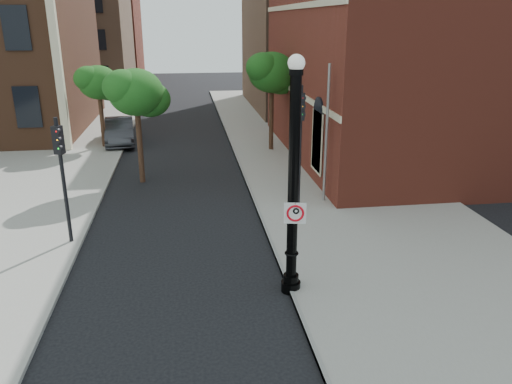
{
  "coord_description": "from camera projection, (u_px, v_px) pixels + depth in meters",
  "views": [
    {
      "loc": [
        -0.49,
        -11.0,
        6.86
      ],
      "look_at": [
        1.35,
        2.0,
        2.33
      ],
      "focal_mm": 35.0,
      "sensor_mm": 36.0,
      "label": 1
    }
  ],
  "objects": [
    {
      "name": "traffic_signal_right",
      "position": [
        300.0,
        127.0,
        18.27
      ],
      "size": [
        0.34,
        0.4,
        4.69
      ],
      "rotation": [
        0.0,
        0.0,
        -0.2
      ],
      "color": "black",
      "rests_on": "ground"
    },
    {
      "name": "parked_car",
      "position": [
        120.0,
        131.0,
        29.06
      ],
      "size": [
        2.08,
        4.68,
        1.49
      ],
      "primitive_type": "imported",
      "rotation": [
        0.0,
        0.0,
        0.11
      ],
      "color": "#2F2F34",
      "rests_on": "ground"
    },
    {
      "name": "traffic_signal_left",
      "position": [
        61.0,
        161.0,
        15.21
      ],
      "size": [
        0.33,
        0.37,
        4.14
      ],
      "rotation": [
        0.0,
        0.0,
        -0.35
      ],
      "color": "black",
      "rests_on": "ground"
    },
    {
      "name": "lamppost",
      "position": [
        293.0,
        191.0,
        12.44
      ],
      "size": [
        0.52,
        0.52,
        6.14
      ],
      "color": "black",
      "rests_on": "ground"
    },
    {
      "name": "sidewalk_right",
      "position": [
        332.0,
        178.0,
        22.73
      ],
      "size": [
        8.0,
        60.0,
        0.12
      ],
      "primitive_type": "cube",
      "color": "gray",
      "rests_on": "ground"
    },
    {
      "name": "ground",
      "position": [
        214.0,
        307.0,
        12.59
      ],
      "size": [
        120.0,
        120.0,
        0.0
      ],
      "primitive_type": "plane",
      "color": "black",
      "rests_on": "ground"
    },
    {
      "name": "bg_building_tan_b",
      "position": [
        386.0,
        19.0,
        40.52
      ],
      "size": [
        22.0,
        14.0,
        14.0
      ],
      "primitive_type": "cube",
      "color": "brown",
      "rests_on": "ground"
    },
    {
      "name": "sidewalk_left",
      "position": [
        36.0,
        147.0,
        28.23
      ],
      "size": [
        10.0,
        50.0,
        0.12
      ],
      "primitive_type": "cube",
      "color": "gray",
      "rests_on": "ground"
    },
    {
      "name": "no_parking_sign",
      "position": [
        295.0,
        213.0,
        12.47
      ],
      "size": [
        0.55,
        0.14,
        0.56
      ],
      "rotation": [
        0.0,
        0.0,
        -0.18
      ],
      "color": "white",
      "rests_on": "ground"
    },
    {
      "name": "utility_pole",
      "position": [
        326.0,
        136.0,
        18.92
      ],
      "size": [
        0.11,
        0.11,
        5.39
      ],
      "primitive_type": "cylinder",
      "color": "#999999",
      "rests_on": "ground"
    },
    {
      "name": "street_tree_a",
      "position": [
        137.0,
        94.0,
        21.16
      ],
      "size": [
        2.76,
        2.5,
        4.97
      ],
      "color": "#362115",
      "rests_on": "ground"
    },
    {
      "name": "bg_building_tan_a",
      "position": [
        67.0,
        29.0,
        50.23
      ],
      "size": [
        12.0,
        12.0,
        12.0
      ],
      "primitive_type": "cube",
      "color": "brown",
      "rests_on": "ground"
    },
    {
      "name": "curb_edge",
      "position": [
        246.0,
        181.0,
        22.2
      ],
      "size": [
        0.1,
        60.0,
        0.14
      ],
      "primitive_type": "cube",
      "color": "gray",
      "rests_on": "ground"
    },
    {
      "name": "street_tree_c",
      "position": [
        272.0,
        73.0,
        26.34
      ],
      "size": [
        2.96,
        2.67,
        5.33
      ],
      "color": "#362115",
      "rests_on": "ground"
    },
    {
      "name": "brick_wall_building",
      "position": [
        503.0,
        33.0,
        25.78
      ],
      "size": [
        22.3,
        16.3,
        12.5
      ],
      "color": "maroon",
      "rests_on": "ground"
    },
    {
      "name": "bg_building_red",
      "position": [
        91.0,
        36.0,
        63.67
      ],
      "size": [
        12.0,
        12.0,
        10.0
      ],
      "primitive_type": "cube",
      "color": "maroon",
      "rests_on": "ground"
    },
    {
      "name": "street_tree_b",
      "position": [
        99.0,
        83.0,
        27.16
      ],
      "size": [
        2.54,
        2.3,
        4.58
      ],
      "color": "#362115",
      "rests_on": "ground"
    }
  ]
}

